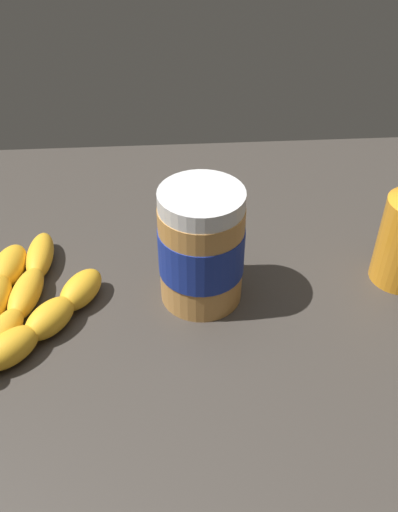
# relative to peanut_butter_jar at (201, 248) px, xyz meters

# --- Properties ---
(ground_plane) EXTENTS (0.88, 0.74, 0.04)m
(ground_plane) POSITION_rel_peanut_butter_jar_xyz_m (0.03, -0.01, -0.09)
(ground_plane) COLOR #38332D
(peanut_butter_jar) EXTENTS (0.09, 0.09, 0.14)m
(peanut_butter_jar) POSITION_rel_peanut_butter_jar_xyz_m (0.00, 0.00, 0.00)
(peanut_butter_jar) COLOR #BF8442
(peanut_butter_jar) RESTS_ON ground_plane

